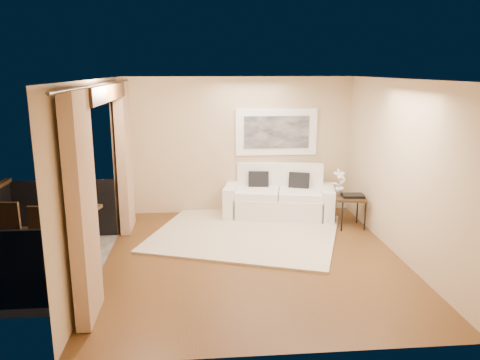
{
  "coord_description": "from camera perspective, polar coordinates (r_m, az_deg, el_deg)",
  "views": [
    {
      "loc": [
        -0.8,
        -6.67,
        2.84
      ],
      "look_at": [
        -0.14,
        0.82,
        1.05
      ],
      "focal_mm": 35.0,
      "sensor_mm": 36.0,
      "label": 1
    }
  ],
  "objects": [
    {
      "name": "sofa",
      "position": [
        9.24,
        4.79,
        -2.24
      ],
      "size": [
        2.24,
        1.32,
        1.01
      ],
      "rotation": [
        0.0,
        0.0,
        -0.21
      ],
      "color": "white",
      "rests_on": "floor"
    },
    {
      "name": "tray",
      "position": [
        8.72,
        13.59,
        -1.86
      ],
      "size": [
        0.4,
        0.31,
        0.05
      ],
      "primitive_type": "cube",
      "rotation": [
        0.0,
        0.0,
        -0.08
      ],
      "color": "black",
      "rests_on": "side_table"
    },
    {
      "name": "artwork",
      "position": [
        9.34,
        4.46,
        5.85
      ],
      "size": [
        1.62,
        0.07,
        0.92
      ],
      "color": "white",
      "rests_on": "room_shell"
    },
    {
      "name": "orchid",
      "position": [
        8.79,
        12.04,
        -0.21
      ],
      "size": [
        0.3,
        0.25,
        0.48
      ],
      "primitive_type": "imported",
      "rotation": [
        0.0,
        0.0,
        0.37
      ],
      "color": "white",
      "rests_on": "side_table"
    },
    {
      "name": "floor",
      "position": [
        7.29,
        1.67,
        -9.53
      ],
      "size": [
        5.0,
        5.0,
        0.0
      ],
      "primitive_type": "plane",
      "color": "brown",
      "rests_on": "ground"
    },
    {
      "name": "curtains",
      "position": [
        6.96,
        -15.77,
        0.4
      ],
      "size": [
        0.16,
        4.8,
        2.64
      ],
      "color": "tan",
      "rests_on": "ground"
    },
    {
      "name": "vase",
      "position": [
        7.24,
        -20.36,
        -3.14
      ],
      "size": [
        0.04,
        0.04,
        0.18
      ],
      "primitive_type": "cylinder",
      "color": "silver",
      "rests_on": "bistro_table"
    },
    {
      "name": "glass_a",
      "position": [
        7.36,
        -19.08,
        -3.04
      ],
      "size": [
        0.06,
        0.06,
        0.12
      ],
      "primitive_type": "cylinder",
      "color": "silver",
      "rests_on": "bistro_table"
    },
    {
      "name": "candle",
      "position": [
        7.52,
        -19.27,
        -2.91
      ],
      "size": [
        0.06,
        0.06,
        0.07
      ],
      "primitive_type": "cylinder",
      "color": "red",
      "rests_on": "bistro_table"
    },
    {
      "name": "room_shell",
      "position": [
        6.81,
        -16.58,
        10.15
      ],
      "size": [
        5.0,
        6.4,
        5.0
      ],
      "color": "white",
      "rests_on": "ground"
    },
    {
      "name": "side_table",
      "position": [
        8.75,
        13.33,
        -2.37
      ],
      "size": [
        0.62,
        0.62,
        0.58
      ],
      "rotation": [
        0.0,
        0.0,
        -0.2
      ],
      "color": "#322010",
      "rests_on": "floor"
    },
    {
      "name": "bistro_table",
      "position": [
        7.48,
        -19.82,
        -3.97
      ],
      "size": [
        0.83,
        0.83,
        0.79
      ],
      "rotation": [
        0.0,
        0.0,
        -0.27
      ],
      "color": "#322010",
      "rests_on": "balcony"
    },
    {
      "name": "balcony",
      "position": [
        7.61,
        -24.19,
        -8.34
      ],
      "size": [
        1.81,
        2.6,
        1.17
      ],
      "color": "#605B56",
      "rests_on": "ground"
    },
    {
      "name": "rug",
      "position": [
        8.3,
        0.69,
        -6.46
      ],
      "size": [
        3.8,
        3.56,
        0.04
      ],
      "primitive_type": "cube",
      "rotation": [
        0.0,
        0.0,
        -0.34
      ],
      "color": "beige",
      "rests_on": "floor"
    },
    {
      "name": "ice_bucket",
      "position": [
        7.59,
        -20.55,
        -2.36
      ],
      "size": [
        0.18,
        0.18,
        0.2
      ],
      "primitive_type": "cylinder",
      "color": "silver",
      "rests_on": "bistro_table"
    },
    {
      "name": "glass_b",
      "position": [
        7.42,
        -18.24,
        -2.84
      ],
      "size": [
        0.06,
        0.06,
        0.12
      ],
      "primitive_type": "cylinder",
      "color": "silver",
      "rests_on": "bistro_table"
    },
    {
      "name": "balcony_chair_far",
      "position": [
        7.68,
        -26.25,
        -5.21
      ],
      "size": [
        0.48,
        0.48,
        0.99
      ],
      "rotation": [
        0.0,
        0.0,
        3.01
      ],
      "color": "#322010",
      "rests_on": "balcony"
    },
    {
      "name": "balcony_chair_near",
      "position": [
        7.15,
        -23.1,
        -6.31
      ],
      "size": [
        0.48,
        0.48,
        0.97
      ],
      "rotation": [
        0.0,
        0.0,
        -0.15
      ],
      "color": "#322010",
      "rests_on": "balcony"
    }
  ]
}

